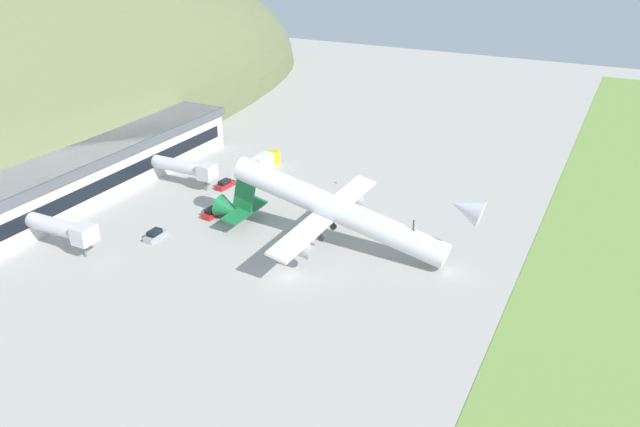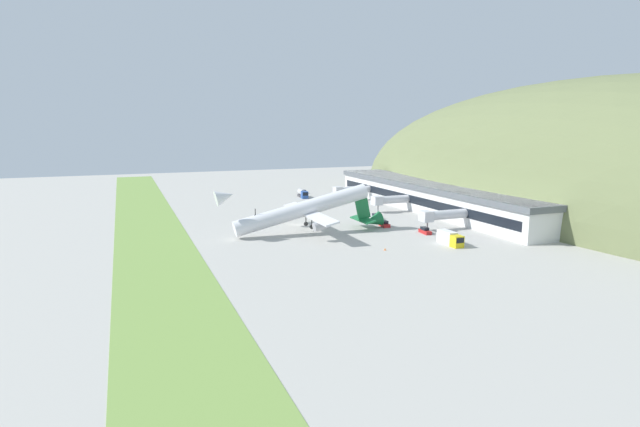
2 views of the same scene
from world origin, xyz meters
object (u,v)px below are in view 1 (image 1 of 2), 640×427
Objects in this scene: jetway_1 at (64,229)px; traffic_cone_1 at (336,182)px; box_truck at (266,161)px; terminal_building at (5,200)px; service_car_0 at (155,235)px; service_car_3 at (212,213)px; jetway_2 at (187,168)px; cargo_airplane at (332,210)px; service_car_2 at (225,184)px.

traffic_cone_1 is (44.94, -26.09, -3.71)m from jetway_1.
jetway_1 is 46.79m from box_truck.
traffic_cone_1 is at bearing -43.67° from terminal_building.
terminal_building is at bearing 151.21° from box_truck.
service_car_0 is at bearing -44.83° from jetway_1.
service_car_3 is (19.42, -28.33, -4.49)m from terminal_building.
jetway_1 is at bearing 178.86° from jetway_2.
box_truck is 13.79× the size of traffic_cone_1.
traffic_cone_1 is (23.79, 10.57, -5.91)m from cargo_airplane.
terminal_building is 181.58× the size of traffic_cone_1.
service_car_3 reaches higher than service_car_0.
service_car_3 is 27.27m from traffic_cone_1.
traffic_cone_1 is at bearing -30.14° from jetway_1.
box_truck is (45.84, -9.02, -2.48)m from jetway_1.
traffic_cone_1 is at bearing -59.96° from jetway_2.
terminal_building is at bearing 144.00° from service_car_2.
service_car_3 reaches higher than service_car_2.
service_car_0 is at bearing -71.96° from terminal_building.
service_car_2 is (32.95, -7.50, -3.30)m from jetway_1.
service_car_2 is at bearing -12.82° from jetway_1.
service_car_3 is at bearing -126.48° from jetway_2.
cargo_airplane reaches higher than service_car_2.
jetway_1 reaches higher than traffic_cone_1.
jetway_1 is 42.38m from cargo_airplane.
cargo_airplane is 10.02× the size of service_car_2.
service_car_2 is 0.58× the size of box_truck.
service_car_0 is 23.35m from service_car_2.
traffic_cone_1 is at bearing 23.96° from cargo_airplane.
jetway_2 is 3.43× the size of service_car_3.
service_car_2 reaches higher than service_car_0.
service_car_0 is at bearing 112.95° from cargo_airplane.
jetway_1 reaches higher than service_car_0.
traffic_cone_1 is at bearing -93.04° from box_truck.
jetway_2 is 8.13m from service_car_2.
box_truck is 17.14m from traffic_cone_1.
terminal_building reaches higher than service_car_3.
terminal_building reaches higher than service_car_0.
jetway_2 is (28.62, -15.90, -1.20)m from terminal_building.
cargo_airplane reaches higher than traffic_cone_1.
box_truck is at bearing 48.22° from cargo_airplane.
cargo_airplane reaches higher than terminal_building.
terminal_building is 13.17× the size of box_truck.
service_car_2 is (11.81, 29.16, -5.50)m from cargo_airplane.
jetway_2 is 3.08× the size of service_car_2.
jetway_2 is 3.24× the size of service_car_0.
service_car_0 is 38.88m from traffic_cone_1.
service_car_2 is at bearing -68.21° from jetway_2.
box_truck reaches higher than service_car_2.
box_truck reaches higher than traffic_cone_1.
jetway_2 is 0.31× the size of cargo_airplane.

